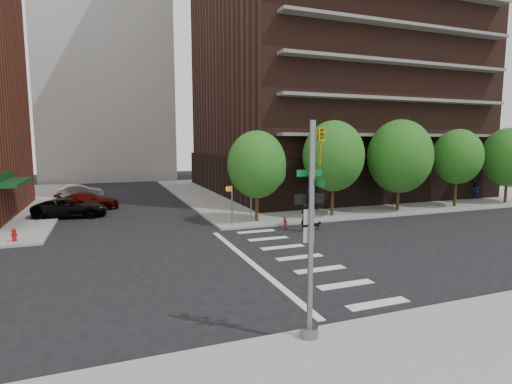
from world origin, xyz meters
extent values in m
plane|color=black|center=(0.00, 0.00, 0.00)|extent=(120.00, 120.00, 0.00)
cube|color=gray|center=(20.50, 23.50, 0.07)|extent=(39.00, 33.00, 0.15)
cube|color=silver|center=(3.00, -6.00, 0.01)|extent=(2.40, 0.50, 0.01)
cube|color=silver|center=(3.00, -4.00, 0.01)|extent=(2.40, 0.50, 0.01)
cube|color=silver|center=(3.00, -2.00, 0.01)|extent=(2.40, 0.50, 0.01)
cube|color=silver|center=(3.00, 0.00, 0.01)|extent=(2.40, 0.50, 0.01)
cube|color=silver|center=(3.00, 2.00, 0.01)|extent=(2.40, 0.50, 0.01)
cube|color=silver|center=(3.00, 4.00, 0.01)|extent=(2.40, 0.50, 0.01)
cube|color=silver|center=(3.00, 6.00, 0.01)|extent=(2.40, 0.50, 0.01)
cube|color=silver|center=(0.50, 0.00, 0.01)|extent=(0.30, 13.00, 0.01)
cube|color=black|center=(18.00, 24.00, 2.15)|extent=(25.50, 25.50, 4.00)
cube|color=maroon|center=(31.20, 14.50, 2.95)|extent=(1.40, 5.00, 0.20)
cube|color=#0C3814|center=(-11.30, 13.00, 2.95)|extent=(1.40, 6.00, 0.20)
cylinder|color=#301E11|center=(4.00, 8.50, 1.30)|extent=(0.24, 0.24, 2.30)
sphere|color=#235B19|center=(4.00, 8.50, 4.05)|extent=(4.00, 4.00, 4.00)
cylinder|color=#301E11|center=(10.00, 8.50, 1.45)|extent=(0.24, 0.24, 2.60)
sphere|color=#235B19|center=(10.00, 8.50, 4.55)|extent=(4.50, 4.50, 4.50)
cylinder|color=#301E11|center=(16.00, 8.50, 1.30)|extent=(0.24, 0.24, 2.30)
sphere|color=#235B19|center=(16.00, 8.50, 4.45)|extent=(5.00, 5.00, 5.00)
cylinder|color=#301E11|center=(22.00, 8.50, 1.45)|extent=(0.24, 0.24, 2.60)
sphere|color=#235B19|center=(22.00, 8.50, 4.35)|extent=(4.00, 4.00, 4.00)
cylinder|color=#301E11|center=(28.00, 8.50, 1.30)|extent=(0.24, 0.24, 2.30)
sphere|color=#235B19|center=(28.00, 8.50, 4.25)|extent=(4.50, 4.50, 4.50)
cylinder|color=slate|center=(-0.50, -7.50, 3.15)|extent=(0.16, 0.16, 6.00)
cylinder|color=slate|center=(-0.50, -7.50, 0.30)|extent=(0.50, 0.50, 0.30)
imported|color=gold|center=(-0.25, -7.50, 5.45)|extent=(0.16, 0.20, 1.00)
cube|color=#0A5926|center=(-0.50, -7.35, 4.75)|extent=(0.75, 0.02, 0.18)
cube|color=#0A5926|center=(-0.35, -7.50, 4.50)|extent=(0.02, 0.75, 0.18)
cube|color=black|center=(-0.50, -7.38, 4.05)|extent=(0.90, 0.02, 0.28)
cube|color=silver|center=(-0.50, -7.38, 3.55)|extent=(0.32, 0.02, 0.42)
cube|color=silver|center=(-0.50, -7.38, 3.05)|extent=(0.32, 0.02, 0.42)
cylinder|color=slate|center=(2.00, 7.80, 1.45)|extent=(0.10, 0.10, 2.60)
cube|color=gold|center=(1.80, 7.80, 2.55)|extent=(0.32, 0.25, 0.32)
cylinder|color=slate|center=(3.50, 8.30, 1.25)|extent=(0.08, 0.08, 2.20)
cube|color=gold|center=(3.50, 8.15, 2.15)|extent=(0.64, 0.02, 0.64)
cylinder|color=#A50C0C|center=(-10.50, 7.80, 0.45)|extent=(0.22, 0.22, 0.60)
sphere|color=#A50C0C|center=(-10.50, 7.80, 0.76)|extent=(0.24, 0.24, 0.24)
imported|color=black|center=(-8.20, 15.30, 0.72)|extent=(2.74, 5.34, 1.44)
imported|color=#430705|center=(-7.13, 18.70, 0.71)|extent=(2.43, 5.03, 1.41)
imported|color=#AAAEB2|center=(-8.10, 26.00, 0.69)|extent=(1.83, 4.32, 1.39)
imported|color=maroon|center=(5.25, 6.50, 0.42)|extent=(1.04, 1.71, 0.85)
imported|color=black|center=(5.88, 4.99, 0.90)|extent=(0.74, 0.57, 1.79)
cube|color=black|center=(6.77, 5.21, 0.32)|extent=(0.52, 0.32, 0.20)
cube|color=black|center=(7.02, 5.12, 0.43)|extent=(0.18, 0.16, 0.14)
cylinder|color=black|center=(6.92, 5.26, 0.11)|extent=(0.05, 0.05, 0.22)
cylinder|color=black|center=(6.62, 5.16, 0.11)|extent=(0.05, 0.05, 0.22)
imported|color=navy|center=(27.36, 11.00, 0.96)|extent=(0.97, 0.88, 1.62)
camera|label=1|loc=(-5.63, -16.88, 5.59)|focal=28.00mm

